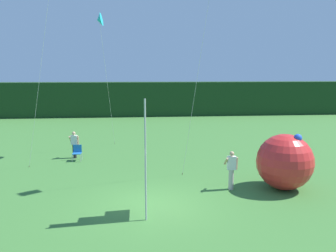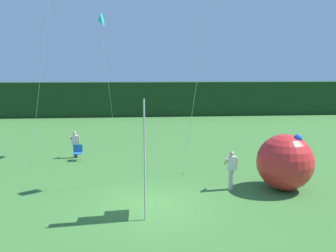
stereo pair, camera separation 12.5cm
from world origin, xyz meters
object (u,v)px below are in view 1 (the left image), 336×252
object	(u,v)px
banner_flag	(145,161)
folding_chair	(77,152)
person_near_banner	(74,144)
person_mid_field	(231,169)
kite_cyan_delta_2	(99,20)
inflatable_balloon	(285,162)

from	to	relation	value
banner_flag	folding_chair	distance (m)	8.94
person_near_banner	person_mid_field	size ratio (longest dim) A/B	0.93
person_mid_field	kite_cyan_delta_2	bearing A→B (deg)	130.67
inflatable_balloon	kite_cyan_delta_2	world-z (taller)	kite_cyan_delta_2
folding_chair	person_near_banner	bearing A→B (deg)	113.61
person_near_banner	inflatable_balloon	world-z (taller)	inflatable_balloon
person_mid_field	folding_chair	distance (m)	9.32
person_near_banner	person_mid_field	world-z (taller)	person_mid_field
inflatable_balloon	person_mid_field	bearing A→B (deg)	175.96
person_near_banner	inflatable_balloon	xyz separation A→B (m)	(10.04, -6.29, 0.38)
banner_flag	person_near_banner	world-z (taller)	banner_flag
person_near_banner	kite_cyan_delta_2	bearing A→B (deg)	32.70
person_near_banner	kite_cyan_delta_2	distance (m)	7.44
person_mid_field	person_near_banner	bearing A→B (deg)	141.63
banner_flag	person_mid_field	world-z (taller)	banner_flag
person_mid_field	folding_chair	world-z (taller)	person_mid_field
banner_flag	inflatable_balloon	bearing A→B (deg)	20.58
banner_flag	inflatable_balloon	size ratio (longest dim) A/B	1.69
kite_cyan_delta_2	person_near_banner	bearing A→B (deg)	-147.30
person_near_banner	folding_chair	world-z (taller)	person_near_banner
banner_flag	person_near_banner	bearing A→B (deg)	114.80
inflatable_balloon	person_near_banner	bearing A→B (deg)	147.94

